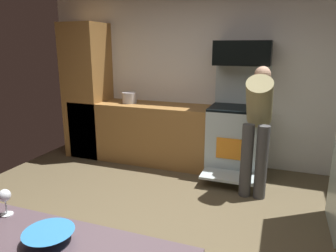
{
  "coord_description": "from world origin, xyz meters",
  "views": [
    {
      "loc": [
        1.03,
        -2.25,
        1.75
      ],
      "look_at": [
        0.1,
        0.3,
        1.05
      ],
      "focal_mm": 33.09,
      "sensor_mm": 36.0,
      "label": 1
    }
  ],
  "objects_px": {
    "microwave": "(243,53)",
    "mixing_bowl_large": "(49,237)",
    "wine_glass_mid": "(5,197)",
    "oven_range": "(237,138)",
    "stock_pot": "(129,98)",
    "person_cook": "(258,121)"
  },
  "relations": [
    {
      "from": "person_cook",
      "to": "stock_pot",
      "type": "height_order",
      "value": "person_cook"
    },
    {
      "from": "microwave",
      "to": "person_cook",
      "type": "xyz_separation_m",
      "value": [
        0.3,
        -0.64,
        -0.76
      ]
    },
    {
      "from": "wine_glass_mid",
      "to": "stock_pot",
      "type": "distance_m",
      "value": 3.29
    },
    {
      "from": "oven_range",
      "to": "wine_glass_mid",
      "type": "distance_m",
      "value": 3.28
    },
    {
      "from": "microwave",
      "to": "stock_pot",
      "type": "relative_size",
      "value": 3.32
    },
    {
      "from": "microwave",
      "to": "wine_glass_mid",
      "type": "xyz_separation_m",
      "value": [
        -0.76,
        -3.24,
        -0.66
      ]
    },
    {
      "from": "mixing_bowl_large",
      "to": "wine_glass_mid",
      "type": "relative_size",
      "value": 1.59
    },
    {
      "from": "microwave",
      "to": "person_cook",
      "type": "bearing_deg",
      "value": -65.02
    },
    {
      "from": "stock_pot",
      "to": "oven_range",
      "type": "bearing_deg",
      "value": -0.49
    },
    {
      "from": "mixing_bowl_large",
      "to": "stock_pot",
      "type": "height_order",
      "value": "stock_pot"
    },
    {
      "from": "oven_range",
      "to": "mixing_bowl_large",
      "type": "height_order",
      "value": "oven_range"
    },
    {
      "from": "microwave",
      "to": "mixing_bowl_large",
      "type": "xyz_separation_m",
      "value": [
        -0.4,
        -3.35,
        -0.74
      ]
    },
    {
      "from": "oven_range",
      "to": "mixing_bowl_large",
      "type": "distance_m",
      "value": 3.31
    },
    {
      "from": "microwave",
      "to": "stock_pot",
      "type": "xyz_separation_m",
      "value": [
        -1.66,
        -0.08,
        -0.68
      ]
    },
    {
      "from": "oven_range",
      "to": "person_cook",
      "type": "height_order",
      "value": "person_cook"
    },
    {
      "from": "oven_range",
      "to": "wine_glass_mid",
      "type": "height_order",
      "value": "oven_range"
    },
    {
      "from": "microwave",
      "to": "mixing_bowl_large",
      "type": "bearing_deg",
      "value": -96.76
    },
    {
      "from": "microwave",
      "to": "person_cook",
      "type": "height_order",
      "value": "microwave"
    },
    {
      "from": "person_cook",
      "to": "wine_glass_mid",
      "type": "height_order",
      "value": "person_cook"
    },
    {
      "from": "oven_range",
      "to": "wine_glass_mid",
      "type": "xyz_separation_m",
      "value": [
        -0.76,
        -3.15,
        0.49
      ]
    },
    {
      "from": "stock_pot",
      "to": "mixing_bowl_large",
      "type": "bearing_deg",
      "value": -68.84
    },
    {
      "from": "microwave",
      "to": "person_cook",
      "type": "distance_m",
      "value": 1.03
    }
  ]
}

